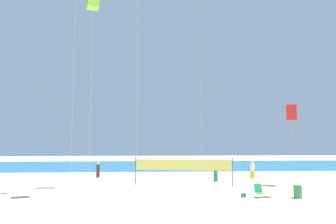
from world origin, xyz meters
The scene contains 11 objects.
ground_plane centered at (0.00, 0.00, 0.00)m, with size 120.00×120.00×0.00m, color beige.
ocean_band centered at (0.00, 30.80, 0.00)m, with size 120.00×20.00×0.01m, color #1E6B99.
beachgoer_charcoal_shirt centered at (-5.31, 15.56, 0.83)m, with size 0.35×0.35×1.55m.
beachgoer_teal_shirt centered at (6.05, 11.73, 0.85)m, with size 0.36×0.36×1.59m.
beachgoer_white_shirt centered at (10.20, 13.77, 0.95)m, with size 0.41×0.41×1.77m.
folding_beach_chair centered at (7.24, 3.69, 0.47)m, with size 0.52×0.65×0.89m.
trash_barrel centered at (9.71, 3.26, 0.42)m, with size 0.54×0.54×0.84m, color #3F7F4C.
volleyball_net centered at (2.78, 9.35, 1.64)m, with size 8.11×1.62×2.40m.
beach_handbag centered at (6.22, 3.75, 0.13)m, with size 0.33×0.17×0.27m, color #19727A.
kite_red_box centered at (12.06, 8.68, 6.15)m, with size 1.12×1.12×6.80m.
kite_lime_box centered at (-4.08, 4.21, 13.61)m, with size 1.00×1.00×14.25m.
Camera 1 is at (-0.04, -17.05, 3.78)m, focal length 33.25 mm.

